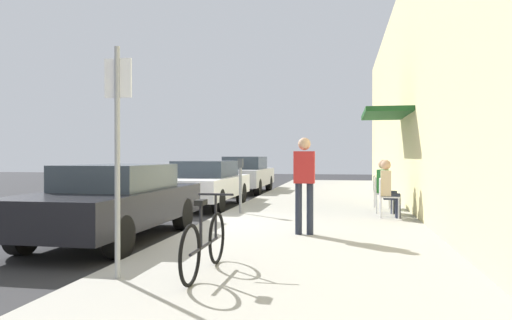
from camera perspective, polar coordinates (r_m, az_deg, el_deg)
The scene contains 15 objects.
ground_plane at distance 9.64m, azimuth -7.00°, elevation -8.45°, with size 60.00×60.00×0.00m, color #2D2D30.
sidewalk_slab at distance 11.19m, azimuth 7.33°, elevation -6.90°, with size 4.50×32.00×0.12m, color #9E9B93.
building_facade at distance 11.35m, azimuth 19.67°, elevation 9.01°, with size 1.40×32.00×6.38m.
parked_car_0 at distance 8.66m, azimuth -16.91°, elevation -4.78°, with size 1.80×4.40×1.34m.
parked_car_1 at distance 13.73m, azimuth -6.27°, elevation -2.82°, with size 1.80×4.40×1.36m.
parked_car_2 at distance 19.18m, azimuth -1.37°, elevation -1.74°, with size 1.80×4.40×1.48m.
parking_meter at distance 11.24m, azimuth -1.91°, elevation -2.63°, with size 0.12×0.10×1.32m.
street_sign at distance 5.44m, azimuth -16.60°, elevation 2.00°, with size 0.32×0.06×2.60m.
bicycle_0 at distance 5.53m, azimuth -6.28°, elevation -10.09°, with size 0.46×1.71×0.90m.
cafe_chair_0 at distance 10.88m, azimuth 15.60°, elevation -4.14°, with size 0.46×0.46×0.87m.
seated_patron_0 at distance 10.87m, azimuth 15.92°, elevation -3.13°, with size 0.44×0.37×1.29m.
cafe_chair_1 at distance 11.71m, azimuth 15.26°, elevation -3.81°, with size 0.55×0.55×0.87m.
seated_patron_1 at distance 11.68m, azimuth 15.55°, elevation -2.88°, with size 0.50×0.46×1.29m.
cafe_chair_2 at distance 12.87m, azimuth 14.83°, elevation -3.43°, with size 0.49×0.49×0.87m.
pedestrian_standing at distance 8.20m, azimuth 5.93°, elevation -2.15°, with size 0.36×0.22×1.70m.
Camera 1 is at (2.89, -9.08, 1.49)m, focal length 32.66 mm.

